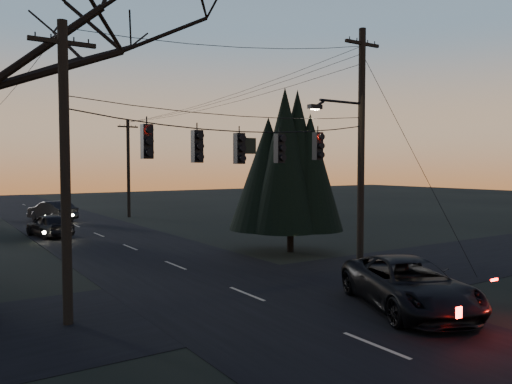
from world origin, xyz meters
TOP-DOWN VIEW (x-y plane):
  - main_road at (0.00, 20.00)m, footprint 8.00×120.00m
  - cross_road at (0.00, 10.00)m, footprint 60.00×7.00m
  - utility_pole_right at (5.50, 10.00)m, footprint 5.00×0.30m
  - utility_pole_left at (-6.00, 10.00)m, footprint 1.80×0.30m
  - utility_pole_far_r at (5.50, 38.00)m, footprint 1.80×0.30m
  - span_signal_assembly at (-0.24, 10.00)m, footprint 11.50×0.44m
  - evergreen_right at (6.53, 16.04)m, footprint 4.13×4.13m
  - suv_near at (3.20, 5.62)m, footprint 4.66×6.26m
  - sedan_oncoming_a at (-2.83, 28.82)m, footprint 2.46×4.57m
  - sedan_oncoming_b at (-0.80, 38.35)m, footprint 3.26×5.21m

SIDE VIEW (x-z plane):
  - utility_pole_right at x=5.50m, z-range -5.00..5.00m
  - utility_pole_left at x=-6.00m, z-range -4.25..4.25m
  - utility_pole_far_r at x=5.50m, z-range -4.25..4.25m
  - cross_road at x=0.00m, z-range 0.00..0.02m
  - main_road at x=0.00m, z-range 0.00..0.02m
  - sedan_oncoming_a at x=-2.83m, z-range 0.00..1.48m
  - suv_near at x=3.20m, z-range 0.00..1.58m
  - sedan_oncoming_b at x=-0.80m, z-range 0.00..1.62m
  - evergreen_right at x=6.53m, z-range 0.59..9.02m
  - span_signal_assembly at x=-0.24m, z-range 4.33..6.01m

